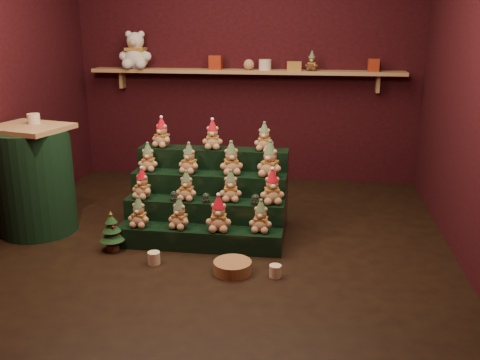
# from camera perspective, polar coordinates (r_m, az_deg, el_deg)

# --- Properties ---
(ground) EXTENTS (4.00, 4.00, 0.00)m
(ground) POSITION_cam_1_polar(r_m,az_deg,el_deg) (4.75, -2.46, -6.43)
(ground) COLOR black
(ground) RESTS_ON ground
(back_wall) EXTENTS (4.00, 0.10, 2.80)m
(back_wall) POSITION_cam_1_polar(r_m,az_deg,el_deg) (6.41, 0.77, 12.53)
(back_wall) COLOR black
(back_wall) RESTS_ON ground
(front_wall) EXTENTS (4.00, 0.10, 2.80)m
(front_wall) POSITION_cam_1_polar(r_m,az_deg,el_deg) (2.43, -11.67, 5.34)
(front_wall) COLOR black
(front_wall) RESTS_ON ground
(back_shelf) EXTENTS (3.60, 0.26, 0.24)m
(back_shelf) POSITION_cam_1_polar(r_m,az_deg,el_deg) (6.25, 0.56, 11.45)
(back_shelf) COLOR tan
(back_shelf) RESTS_ON ground
(riser_tier_front) EXTENTS (1.40, 0.22, 0.18)m
(riser_tier_front) POSITION_cam_1_polar(r_m,az_deg,el_deg) (4.57, -4.32, -6.23)
(riser_tier_front) COLOR black
(riser_tier_front) RESTS_ON ground
(riser_tier_midfront) EXTENTS (1.40, 0.22, 0.36)m
(riser_tier_midfront) POSITION_cam_1_polar(r_m,az_deg,el_deg) (4.73, -3.78, -4.21)
(riser_tier_midfront) COLOR black
(riser_tier_midfront) RESTS_ON ground
(riser_tier_midback) EXTENTS (1.40, 0.22, 0.54)m
(riser_tier_midback) POSITION_cam_1_polar(r_m,az_deg,el_deg) (4.90, -3.28, -2.32)
(riser_tier_midback) COLOR black
(riser_tier_midback) RESTS_ON ground
(riser_tier_back) EXTENTS (1.40, 0.22, 0.72)m
(riser_tier_back) POSITION_cam_1_polar(r_m,az_deg,el_deg) (5.08, -2.82, -0.56)
(riser_tier_back) COLOR black
(riser_tier_back) RESTS_ON ground
(teddy_0) EXTENTS (0.19, 0.18, 0.26)m
(teddy_0) POSITION_cam_1_polar(r_m,az_deg,el_deg) (4.61, -10.75, -3.37)
(teddy_0) COLOR tan
(teddy_0) RESTS_ON riser_tier_front
(teddy_1) EXTENTS (0.23, 0.22, 0.26)m
(teddy_1) POSITION_cam_1_polar(r_m,az_deg,el_deg) (4.52, -6.49, -3.54)
(teddy_1) COLOR tan
(teddy_1) RESTS_ON riser_tier_front
(teddy_2) EXTENTS (0.23, 0.21, 0.30)m
(teddy_2) POSITION_cam_1_polar(r_m,az_deg,el_deg) (4.43, -2.29, -3.59)
(teddy_2) COLOR tan
(teddy_2) RESTS_ON riser_tier_front
(teddy_3) EXTENTS (0.20, 0.18, 0.27)m
(teddy_3) POSITION_cam_1_polar(r_m,az_deg,el_deg) (4.42, 2.23, -3.87)
(teddy_3) COLOR tan
(teddy_3) RESTS_ON riser_tier_front
(teddy_4) EXTENTS (0.23, 0.22, 0.26)m
(teddy_4) POSITION_cam_1_polar(r_m,az_deg,el_deg) (4.75, -10.38, -0.37)
(teddy_4) COLOR tan
(teddy_4) RESTS_ON riser_tier_midfront
(teddy_5) EXTENTS (0.19, 0.18, 0.25)m
(teddy_5) POSITION_cam_1_polar(r_m,az_deg,el_deg) (4.65, -5.73, -0.61)
(teddy_5) COLOR tan
(teddy_5) RESTS_ON riser_tier_midfront
(teddy_6) EXTENTS (0.21, 0.19, 0.27)m
(teddy_6) POSITION_cam_1_polar(r_m,az_deg,el_deg) (4.60, -1.00, -0.63)
(teddy_6) COLOR tan
(teddy_6) RESTS_ON riser_tier_midfront
(teddy_7) EXTENTS (0.25, 0.23, 0.29)m
(teddy_7) POSITION_cam_1_polar(r_m,az_deg,el_deg) (4.55, 3.45, -0.73)
(teddy_7) COLOR tan
(teddy_7) RESTS_ON riser_tier_midfront
(teddy_8) EXTENTS (0.19, 0.17, 0.25)m
(teddy_8) POSITION_cam_1_polar(r_m,az_deg,el_deg) (4.94, -9.78, 2.42)
(teddy_8) COLOR tan
(teddy_8) RESTS_ON riser_tier_midback
(teddy_9) EXTENTS (0.23, 0.22, 0.27)m
(teddy_9) POSITION_cam_1_polar(r_m,az_deg,el_deg) (4.82, -5.45, 2.32)
(teddy_9) COLOR tan
(teddy_9) RESTS_ON riser_tier_midback
(teddy_10) EXTENTS (0.25, 0.24, 0.29)m
(teddy_10) POSITION_cam_1_polar(r_m,az_deg,el_deg) (4.76, -0.95, 2.34)
(teddy_10) COLOR tan
(teddy_10) RESTS_ON riser_tier_midback
(teddy_11) EXTENTS (0.27, 0.26, 0.31)m
(teddy_11) POSITION_cam_1_polar(r_m,az_deg,el_deg) (4.69, 3.22, 2.23)
(teddy_11) COLOR tan
(teddy_11) RESTS_ON riser_tier_midback
(teddy_12) EXTENTS (0.24, 0.23, 0.27)m
(teddy_12) POSITION_cam_1_polar(r_m,az_deg,el_deg) (5.07, -8.33, 5.02)
(teddy_12) COLOR tan
(teddy_12) RESTS_ON riser_tier_back
(teddy_13) EXTENTS (0.20, 0.18, 0.26)m
(teddy_13) POSITION_cam_1_polar(r_m,az_deg,el_deg) (4.95, -2.94, 4.85)
(teddy_13) COLOR tan
(teddy_13) RESTS_ON riser_tier_back
(teddy_14) EXTENTS (0.19, 0.18, 0.25)m
(teddy_14) POSITION_cam_1_polar(r_m,az_deg,el_deg) (4.89, 2.61, 4.64)
(teddy_14) COLOR tan
(teddy_14) RESTS_ON riser_tier_back
(snow_globe_a) EXTENTS (0.07, 0.07, 0.09)m
(snow_globe_a) POSITION_cam_1_polar(r_m,az_deg,el_deg) (4.66, -7.05, -1.70)
(snow_globe_a) COLOR black
(snow_globe_a) RESTS_ON riser_tier_midfront
(snow_globe_b) EXTENTS (0.06, 0.06, 0.09)m
(snow_globe_b) POSITION_cam_1_polar(r_m,az_deg,el_deg) (4.60, -3.63, -1.89)
(snow_globe_b) COLOR black
(snow_globe_b) RESTS_ON riser_tier_midfront
(snow_globe_c) EXTENTS (0.07, 0.07, 0.09)m
(snow_globe_c) POSITION_cam_1_polar(r_m,az_deg,el_deg) (4.53, 1.64, -2.08)
(snow_globe_c) COLOR black
(snow_globe_c) RESTS_ON riser_tier_midfront
(side_table) EXTENTS (0.75, 0.68, 0.98)m
(side_table) POSITION_cam_1_polar(r_m,az_deg,el_deg) (5.15, -21.06, 0.01)
(side_table) COLOR tan
(side_table) RESTS_ON ground
(table_ornament) EXTENTS (0.11, 0.11, 0.09)m
(table_ornament) POSITION_cam_1_polar(r_m,az_deg,el_deg) (5.12, -21.16, 6.13)
(table_ornament) COLOR beige
(table_ornament) RESTS_ON side_table
(mini_christmas_tree) EXTENTS (0.21, 0.21, 0.35)m
(mini_christmas_tree) POSITION_cam_1_polar(r_m,az_deg,el_deg) (4.61, -13.51, -5.33)
(mini_christmas_tree) COLOR #4D2A1B
(mini_christmas_tree) RESTS_ON ground
(mug_left) EXTENTS (0.10, 0.10, 0.10)m
(mug_left) POSITION_cam_1_polar(r_m,az_deg,el_deg) (4.35, -9.16, -8.21)
(mug_left) COLOR beige
(mug_left) RESTS_ON ground
(mug_right) EXTENTS (0.09, 0.09, 0.09)m
(mug_right) POSITION_cam_1_polar(r_m,az_deg,el_deg) (4.10, 3.79, -9.67)
(mug_right) COLOR beige
(mug_right) RESTS_ON ground
(wicker_basket) EXTENTS (0.37, 0.37, 0.09)m
(wicker_basket) POSITION_cam_1_polar(r_m,az_deg,el_deg) (4.16, -0.80, -9.26)
(wicker_basket) COLOR #9B663E
(wicker_basket) RESTS_ON ground
(white_bear) EXTENTS (0.40, 0.36, 0.54)m
(white_bear) POSITION_cam_1_polar(r_m,az_deg,el_deg) (6.49, -11.09, 13.95)
(white_bear) COLOR white
(white_bear) RESTS_ON back_shelf
(brown_bear) EXTENTS (0.16, 0.14, 0.21)m
(brown_bear) POSITION_cam_1_polar(r_m,az_deg,el_deg) (6.15, 7.66, 12.43)
(brown_bear) COLOR #4D2F19
(brown_bear) RESTS_ON back_shelf
(gift_tin_red_a) EXTENTS (0.14, 0.14, 0.16)m
(gift_tin_red_a) POSITION_cam_1_polar(r_m,az_deg,el_deg) (6.27, -2.61, 12.42)
(gift_tin_red_a) COLOR #AA341A
(gift_tin_red_a) RESTS_ON back_shelf
(gift_tin_cream) EXTENTS (0.14, 0.14, 0.12)m
(gift_tin_cream) POSITION_cam_1_polar(r_m,az_deg,el_deg) (6.19, 2.68, 12.18)
(gift_tin_cream) COLOR beige
(gift_tin_cream) RESTS_ON back_shelf
(gift_tin_red_b) EXTENTS (0.12, 0.12, 0.14)m
(gift_tin_red_b) POSITION_cam_1_polar(r_m,az_deg,el_deg) (6.19, 14.05, 11.81)
(gift_tin_red_b) COLOR #AA341A
(gift_tin_red_b) RESTS_ON back_shelf
(shelf_plush_ball) EXTENTS (0.12, 0.12, 0.12)m
(shelf_plush_ball) POSITION_cam_1_polar(r_m,az_deg,el_deg) (6.21, 0.95, 12.21)
(shelf_plush_ball) COLOR tan
(shelf_plush_ball) RESTS_ON back_shelf
(scarf_gift_box) EXTENTS (0.16, 0.10, 0.10)m
(scarf_gift_box) POSITION_cam_1_polar(r_m,az_deg,el_deg) (6.17, 5.82, 12.00)
(scarf_gift_box) COLOR orange
(scarf_gift_box) RESTS_ON back_shelf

